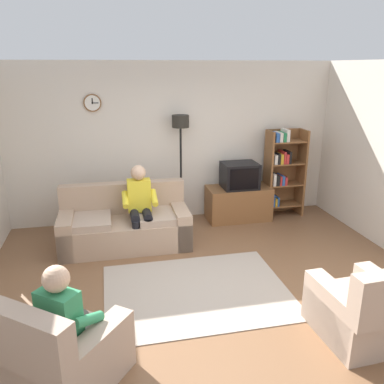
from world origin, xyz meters
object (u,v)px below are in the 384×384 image
(bookshelf, at_px, (282,170))
(couch, at_px, (125,226))
(armchair_near_bookshelf, at_px, (363,312))
(person_in_left_armchair, at_px, (68,317))
(tv_stand, at_px, (238,203))
(armchair_near_window, at_px, (64,355))
(person_on_couch, at_px, (140,203))
(floor_lamp, at_px, (181,139))
(tv, at_px, (240,175))

(bookshelf, bearing_deg, couch, -165.49)
(armchair_near_bookshelf, bearing_deg, person_in_left_armchair, 178.74)
(couch, bearing_deg, person_in_left_armchair, -102.87)
(tv_stand, bearing_deg, couch, -161.76)
(armchair_near_bookshelf, distance_m, person_in_left_armchair, 2.81)
(couch, height_order, armchair_near_window, same)
(tv_stand, height_order, person_on_couch, person_on_couch)
(bookshelf, xyz_separation_m, armchair_near_window, (-3.50, -3.44, -0.54))
(floor_lamp, relative_size, armchair_near_window, 1.56)
(person_on_couch, bearing_deg, tv, 22.78)
(armchair_near_bookshelf, bearing_deg, floor_lamp, 108.77)
(couch, distance_m, person_on_couch, 0.46)
(armchair_near_window, xyz_separation_m, armchair_near_bookshelf, (2.84, 0.01, 0.00))
(couch, bearing_deg, tv_stand, 18.24)
(tv, distance_m, bookshelf, 0.83)
(bookshelf, relative_size, floor_lamp, 0.85)
(armchair_near_window, bearing_deg, tv_stand, 51.50)
(person_on_couch, bearing_deg, floor_lamp, 48.27)
(armchair_near_bookshelf, bearing_deg, person_on_couch, 127.13)
(floor_lamp, bearing_deg, person_in_left_armchair, -115.41)
(person_in_left_armchair, bearing_deg, couch, 77.13)
(bookshelf, height_order, armchair_near_window, bookshelf)
(floor_lamp, distance_m, person_in_left_armchair, 3.85)
(armchair_near_window, height_order, person_in_left_armchair, person_in_left_armchair)
(tv, distance_m, armchair_near_window, 4.31)
(floor_lamp, relative_size, person_in_left_armchair, 1.65)
(bookshelf, relative_size, person_in_left_armchair, 1.41)
(floor_lamp, distance_m, armchair_near_bookshelf, 3.83)
(bookshelf, xyz_separation_m, armchair_near_bookshelf, (-0.66, -3.43, -0.54))
(tv, bearing_deg, bookshelf, 6.55)
(tv_stand, bearing_deg, person_in_left_armchair, -128.50)
(armchair_near_bookshelf, distance_m, person_on_couch, 3.26)
(couch, height_order, tv_stand, couch)
(tv, relative_size, person_in_left_armchair, 0.54)
(floor_lamp, bearing_deg, armchair_near_bookshelf, -71.23)
(armchair_near_bookshelf, relative_size, person_on_couch, 0.74)
(couch, height_order, tv, tv)
(tv_stand, relative_size, bookshelf, 0.70)
(armchair_near_window, bearing_deg, tv, 51.30)
(armchair_near_bookshelf, relative_size, person_in_left_armchair, 0.82)
(tv_stand, distance_m, tv, 0.51)
(bookshelf, distance_m, person_on_couch, 2.75)
(floor_lamp, bearing_deg, armchair_near_window, -115.71)
(tv, distance_m, person_on_couch, 1.94)
(armchair_near_window, height_order, armchair_near_bookshelf, same)
(tv_stand, xyz_separation_m, bookshelf, (0.82, 0.07, 0.54))
(floor_lamp, bearing_deg, tv_stand, -5.61)
(tv_stand, relative_size, floor_lamp, 0.59)
(armchair_near_window, relative_size, person_on_couch, 0.96)
(tv, relative_size, person_on_couch, 0.48)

